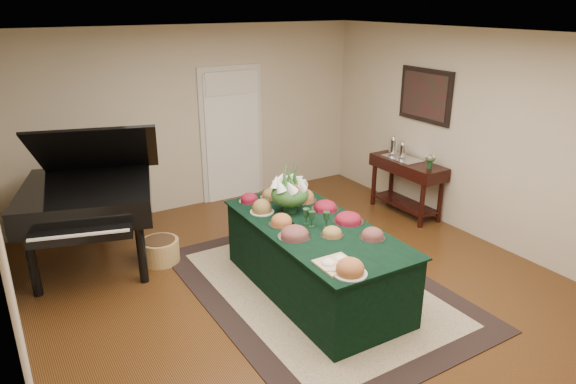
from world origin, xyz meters
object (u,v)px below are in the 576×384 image
grand_piano (88,196)px  mahogany_sideboard (407,173)px  floral_centerpiece (290,190)px  buffet_table (315,259)px

grand_piano → mahogany_sideboard: 4.38m
floral_centerpiece → grand_piano: (-1.88, 1.42, -0.16)m
buffet_table → grand_piano: grand_piano is taller
buffet_table → floral_centerpiece: floral_centerpiece is taller
buffet_table → mahogany_sideboard: 2.69m
buffet_table → grand_piano: size_ratio=1.15×
grand_piano → mahogany_sideboard: (4.31, -0.76, -0.25)m
grand_piano → mahogany_sideboard: bearing=-10.0°
floral_centerpiece → buffet_table: bearing=-88.3°
buffet_table → floral_centerpiece: (-0.01, 0.49, 0.65)m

